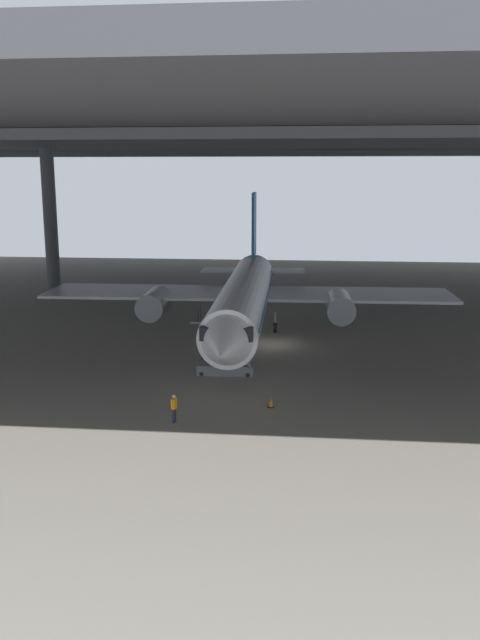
# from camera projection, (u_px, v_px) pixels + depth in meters

# --- Properties ---
(ground_plane) EXTENTS (110.00, 110.00, 0.00)m
(ground_plane) POSITION_uv_depth(u_px,v_px,m) (269.00, 344.00, 54.73)
(ground_plane) COLOR gray
(hangar_structure) EXTENTS (121.00, 99.00, 17.61)m
(hangar_structure) POSITION_uv_depth(u_px,v_px,m) (278.00, 138.00, 64.49)
(hangar_structure) COLOR #4C4F54
(hangar_structure) RESTS_ON ground_plane
(airplane_main) EXTENTS (36.22, 37.65, 11.76)m
(airplane_main) POSITION_uv_depth(u_px,v_px,m) (245.00, 297.00, 56.17)
(airplane_main) COLOR white
(airplane_main) RESTS_ON ground_plane
(boarding_stairs) EXTENTS (4.29, 1.59, 4.72)m
(boarding_stairs) POSITION_uv_depth(u_px,v_px,m) (225.00, 363.00, 46.64)
(boarding_stairs) COLOR slate
(boarding_stairs) RESTS_ON ground_plane
(crew_worker_near_nose) EXTENTS (0.30, 0.54, 1.65)m
(crew_worker_near_nose) POSITION_uv_depth(u_px,v_px,m) (174.00, 407.00, 37.34)
(crew_worker_near_nose) COLOR #232838
(crew_worker_near_nose) RESTS_ON ground_plane
(crew_worker_by_stairs) EXTENTS (0.41, 0.43, 1.69)m
(crew_worker_by_stairs) POSITION_uv_depth(u_px,v_px,m) (203.00, 347.00, 50.20)
(crew_worker_by_stairs) COLOR #232838
(crew_worker_by_stairs) RESTS_ON ground_plane
(traffic_cone_orange) EXTENTS (0.36, 0.36, 0.60)m
(traffic_cone_orange) POSITION_uv_depth(u_px,v_px,m) (271.00, 402.00, 40.00)
(traffic_cone_orange) COLOR black
(traffic_cone_orange) RESTS_ON ground_plane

